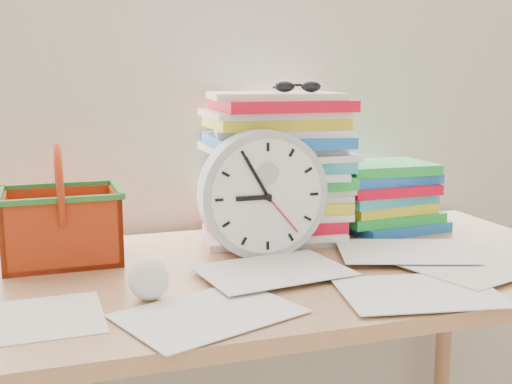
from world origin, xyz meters
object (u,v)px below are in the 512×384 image
object	(u,v)px
paper_stack	(277,166)
clock	(263,194)
desk	(268,300)
book_stack	(387,196)
basket	(60,204)

from	to	relation	value
paper_stack	clock	distance (m)	0.18
clock	desk	bearing A→B (deg)	-100.20
book_stack	paper_stack	bearing A→B (deg)	178.62
desk	basket	bearing A→B (deg)	156.89
paper_stack	book_stack	world-z (taller)	paper_stack
paper_stack	basket	bearing A→B (deg)	-174.47
desk	paper_stack	distance (m)	0.35
basket	clock	bearing A→B (deg)	-14.20
paper_stack	desk	bearing A→B (deg)	-114.27
book_stack	basket	distance (m)	0.80
book_stack	basket	world-z (taller)	basket
desk	clock	xyz separation A→B (m)	(0.01, 0.07, 0.21)
desk	basket	distance (m)	0.48
clock	book_stack	bearing A→B (deg)	20.64
basket	paper_stack	bearing A→B (deg)	5.23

